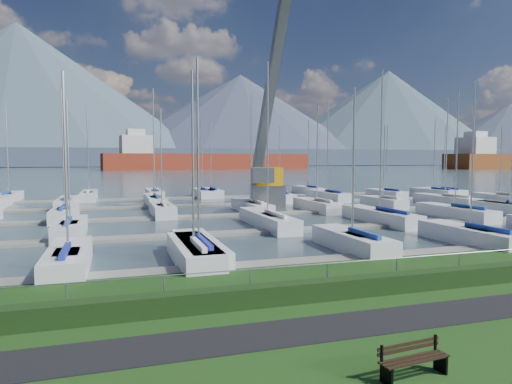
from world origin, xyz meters
name	(u,v)px	position (x,y,z in m)	size (l,w,h in m)	color
path	(398,319)	(0.00, -3.00, 0.01)	(160.00, 2.00, 0.04)	black
water	(128,168)	(0.00, 260.00, -0.40)	(800.00, 540.00, 0.20)	#3C4E57
hedge	(356,286)	(0.00, -0.40, 0.35)	(80.00, 0.70, 0.70)	black
fence	(351,262)	(0.00, 0.00, 1.20)	(0.04, 0.04, 80.00)	gray
foothill	(124,157)	(0.00, 330.00, 6.00)	(900.00, 80.00, 12.00)	#48556A
mountains	(130,111)	(7.35, 404.62, 46.68)	(1190.00, 360.00, 115.00)	#414B60
docks	(210,216)	(0.00, 26.00, -0.22)	(90.00, 41.60, 0.25)	slate
bench_left	(413,360)	(-1.98, -6.41, 0.42)	(1.83, 0.60, 0.85)	black
crane	(268,156)	(6.82, 29.62, 5.33)	(4.69, 13.37, 22.35)	#5B5F63
cargo_ship_mid	(201,162)	(34.20, 212.09, 3.50)	(105.16, 26.90, 21.50)	maroon
cargo_ship_east	(511,161)	(197.05, 178.47, 3.66)	(89.08, 24.86, 21.50)	brown
sailboat_fleet	(201,155)	(-0.19, 29.14, 5.41)	(75.20, 49.78, 13.60)	#1F299F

